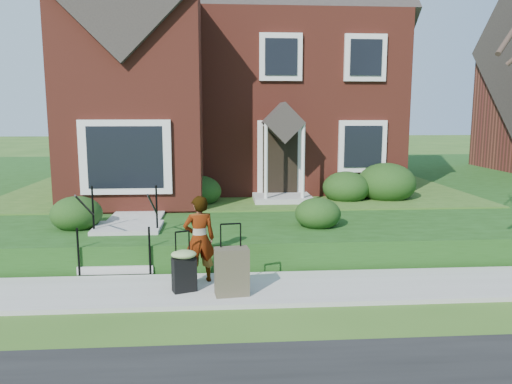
{
  "coord_description": "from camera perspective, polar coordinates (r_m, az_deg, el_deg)",
  "views": [
    {
      "loc": [
        -0.52,
        -8.26,
        3.06
      ],
      "look_at": [
        0.22,
        2.0,
        1.43
      ],
      "focal_mm": 35.0,
      "sensor_mm": 36.0,
      "label": 1
    }
  ],
  "objects": [
    {
      "name": "ground",
      "position": [
        8.82,
        -0.5,
        -11.27
      ],
      "size": [
        120.0,
        120.0,
        0.0
      ],
      "primitive_type": "plane",
      "color": "#2D5119",
      "rests_on": "ground"
    },
    {
      "name": "sidewalk",
      "position": [
        8.81,
        -0.5,
        -11.02
      ],
      "size": [
        60.0,
        1.6,
        0.08
      ],
      "primitive_type": "cube",
      "color": "#9E9B93",
      "rests_on": "ground"
    },
    {
      "name": "terrace",
      "position": [
        19.88,
        9.05,
        0.93
      ],
      "size": [
        44.0,
        20.0,
        0.6
      ],
      "primitive_type": "cube",
      "color": "#193D10",
      "rests_on": "ground"
    },
    {
      "name": "walkway",
      "position": [
        13.63,
        -12.42,
        -1.46
      ],
      "size": [
        1.2,
        6.0,
        0.06
      ],
      "primitive_type": "cube",
      "color": "#9E9B93",
      "rests_on": "terrace"
    },
    {
      "name": "main_house",
      "position": [
        18.01,
        -3.24,
        16.04
      ],
      "size": [
        10.4,
        10.2,
        9.4
      ],
      "color": "maroon",
      "rests_on": "terrace"
    },
    {
      "name": "front_steps",
      "position": [
        10.62,
        -14.81,
        -5.38
      ],
      "size": [
        1.4,
        2.02,
        1.5
      ],
      "color": "#9E9B93",
      "rests_on": "ground"
    },
    {
      "name": "foundation_shrubs",
      "position": [
        13.42,
        1.88,
        0.55
      ],
      "size": [
        10.04,
        4.64,
        1.17
      ],
      "color": "black",
      "rests_on": "terrace"
    },
    {
      "name": "woman",
      "position": [
        8.9,
        -6.49,
        -5.36
      ],
      "size": [
        0.64,
        0.49,
        1.56
      ],
      "primitive_type": "imported",
      "rotation": [
        0.0,
        0.0,
        3.37
      ],
      "color": "#999999",
      "rests_on": "sidewalk"
    },
    {
      "name": "suitcase_black",
      "position": [
        8.55,
        -8.22,
        -8.62
      ],
      "size": [
        0.52,
        0.48,
        1.03
      ],
      "rotation": [
        0.0,
        0.0,
        0.36
      ],
      "color": "black",
      "rests_on": "sidewalk"
    },
    {
      "name": "suitcase_olive",
      "position": [
        8.32,
        -2.78,
        -9.05
      ],
      "size": [
        0.59,
        0.38,
        1.2
      ],
      "rotation": [
        0.0,
        0.0,
        0.13
      ],
      "color": "#4B4432",
      "rests_on": "sidewalk"
    }
  ]
}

